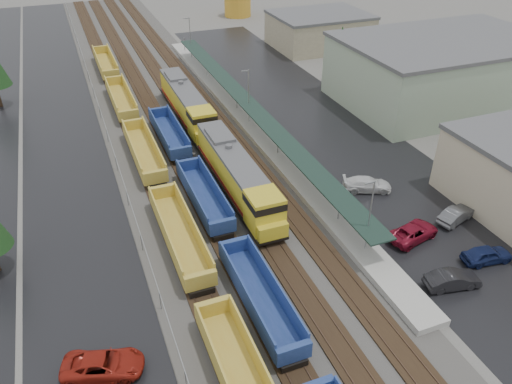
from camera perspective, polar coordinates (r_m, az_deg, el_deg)
ballast_strip at (r=76.82m, az=-10.24°, el=9.38°), size 20.00×160.00×0.08m
trackbed at (r=76.78m, az=-10.25°, el=9.46°), size 14.60×160.00×0.22m
west_parking_lot at (r=75.77m, az=-21.40°, el=7.21°), size 10.00×160.00×0.02m
east_commuter_lot at (r=73.92m, az=6.18°, el=8.73°), size 16.00×100.00×0.02m
station_platform at (r=70.04m, az=-0.80°, el=8.17°), size 3.00×80.00×8.00m
chainlink_fence at (r=73.76m, az=-17.35°, el=8.71°), size 0.08×160.04×2.02m
industrial_buildings at (r=79.37m, az=20.22°, el=11.93°), size 32.52×75.30×9.50m
tree_east at (r=82.42m, az=9.66°, el=15.82°), size 4.40×4.40×10.00m
locomotive_lead at (r=53.23m, az=-2.07°, el=1.82°), size 3.20×21.08×4.77m
locomotive_trail at (r=71.32m, az=-7.87°, el=9.90°), size 3.20×21.08×4.77m
well_string_yellow at (r=54.69m, az=-11.00°, el=0.50°), size 2.82×103.84×2.50m
well_string_blue at (r=40.83m, az=0.44°, el=-11.88°), size 2.73×76.76×2.42m
storage_tank at (r=129.36m, az=-2.13°, el=20.84°), size 6.39×6.39×6.39m
parked_car_west_c at (r=38.47m, az=-17.07°, el=-18.39°), size 4.18×6.21×1.58m
parked_car_east_a at (r=45.97m, az=21.54°, el=-9.32°), size 2.49×4.99×1.57m
parked_car_east_b at (r=50.29m, az=17.53°, el=-4.41°), size 3.67×5.85×1.51m
parked_car_east_c at (r=56.45m, az=12.57°, el=0.86°), size 4.08×5.79×1.56m
parked_car_east_d at (r=49.89m, az=24.87°, el=-6.51°), size 2.43×4.81×1.57m
parked_car_east_e at (r=54.17m, az=21.89°, el=-2.45°), size 2.89×4.86×1.51m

